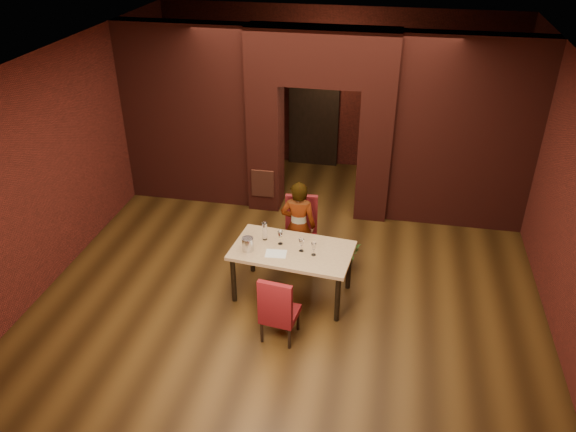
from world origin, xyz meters
name	(u,v)px	position (x,y,z in m)	size (l,w,h in m)	color
floor	(298,270)	(0.00, 0.00, 0.00)	(8.00, 8.00, 0.00)	#4A3012
ceiling	(300,59)	(0.00, 0.00, 3.20)	(7.00, 8.00, 0.04)	silver
wall_back	(335,90)	(0.00, 4.00, 1.60)	(7.00, 0.04, 3.20)	maroon
wall_front	(207,396)	(0.00, -4.00, 1.60)	(7.00, 0.04, 3.20)	maroon
wall_left	(68,156)	(-3.50, 0.00, 1.60)	(0.04, 8.00, 3.20)	maroon
wall_right	(569,199)	(3.50, 0.00, 1.60)	(0.04, 8.00, 3.20)	maroon
pillar_left	(266,146)	(-0.95, 2.00, 1.15)	(0.55, 0.55, 2.30)	maroon
pillar_right	(375,154)	(0.95, 2.00, 1.15)	(0.55, 0.55, 2.30)	maroon
lintel	(322,56)	(0.00, 2.00, 2.75)	(2.45, 0.55, 0.90)	maroon
wing_wall_left	(187,116)	(-2.36, 2.00, 1.60)	(2.27, 0.35, 3.20)	maroon
wing_wall_right	(465,135)	(2.36, 2.00, 1.60)	(2.27, 0.35, 3.20)	maroon
vent_panel	(263,184)	(-0.95, 1.71, 0.55)	(0.40, 0.03, 0.50)	#A2472F
rear_door	(314,116)	(-0.40, 3.94, 1.05)	(0.90, 0.08, 2.10)	black
rear_door_frame	(314,117)	(-0.40, 3.90, 1.05)	(1.02, 0.04, 2.22)	black
dining_table	(292,272)	(0.02, -0.58, 0.38)	(1.63, 0.92, 0.76)	tan
chair_far	(300,233)	(-0.01, 0.21, 0.54)	(0.49, 0.49, 1.07)	maroon
chair_near	(280,306)	(0.03, -1.47, 0.48)	(0.44, 0.44, 0.96)	maroon
person_seated	(298,226)	(-0.02, 0.10, 0.72)	(0.53, 0.35, 1.45)	white
wine_glass_a	(280,238)	(-0.17, -0.48, 0.87)	(0.08, 0.08, 0.20)	white
wine_glass_b	(301,245)	(0.15, -0.60, 0.86)	(0.08, 0.08, 0.19)	white
wine_glass_c	(314,249)	(0.33, -0.67, 0.86)	(0.08, 0.08, 0.19)	white
tasting_sheet	(276,254)	(-0.18, -0.74, 0.77)	(0.28, 0.21, 0.00)	white
wine_bucket	(248,244)	(-0.57, -0.73, 0.86)	(0.16, 0.16, 0.19)	silver
water_bottle	(265,231)	(-0.40, -0.41, 0.91)	(0.07, 0.07, 0.28)	white
potted_plant	(346,254)	(0.70, 0.26, 0.22)	(0.39, 0.34, 0.43)	#2F5C1F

